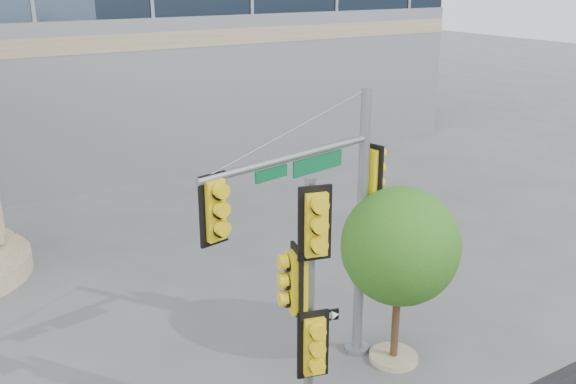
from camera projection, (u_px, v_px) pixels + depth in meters
ground at (335, 383)px, 12.37m from camera, size 120.00×120.00×0.00m
main_signal_pole at (328, 210)px, 11.70m from camera, size 4.22×1.24×5.50m
secondary_signal_pole at (308, 298)px, 9.93m from camera, size 0.81×0.73×4.66m
street_tree at (401, 250)px, 12.39m from camera, size 2.37×2.31×3.69m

